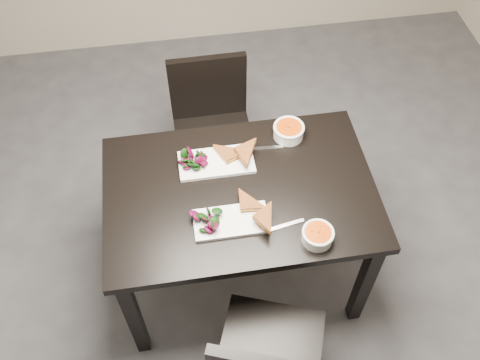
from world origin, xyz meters
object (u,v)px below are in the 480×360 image
at_px(soup_bowl_far, 289,130).
at_px(table, 240,203).
at_px(plate_far, 216,162).
at_px(chair_far, 212,123).
at_px(plate_near, 231,221).
at_px(soup_bowl_near, 318,235).

bearing_deg(soup_bowl_far, table, -134.70).
bearing_deg(table, plate_far, 117.04).
xyz_separation_m(chair_far, plate_far, (-0.03, -0.51, 0.27)).
xyz_separation_m(plate_near, soup_bowl_near, (0.34, -0.14, 0.03)).
height_order(plate_near, soup_bowl_far, soup_bowl_far).
bearing_deg(plate_near, plate_far, 93.50).
distance_m(soup_bowl_near, plate_far, 0.59).
height_order(chair_far, soup_bowl_near, chair_far).
distance_m(chair_far, plate_far, 0.58).
bearing_deg(chair_far, table, -86.21).
xyz_separation_m(chair_far, soup_bowl_far, (0.33, -0.39, 0.30)).
xyz_separation_m(chair_far, plate_near, (-0.01, -0.84, 0.27)).
relative_size(plate_far, soup_bowl_far, 2.30).
distance_m(soup_bowl_near, soup_bowl_far, 0.58).
bearing_deg(chair_far, plate_far, -94.20).
xyz_separation_m(table, soup_bowl_near, (0.27, -0.30, 0.13)).
distance_m(table, soup_bowl_far, 0.42).
bearing_deg(soup_bowl_near, plate_far, 127.43).
xyz_separation_m(plate_near, plate_far, (-0.02, 0.33, 0.00)).
bearing_deg(chair_far, soup_bowl_far, -50.78).
height_order(table, plate_far, plate_far).
distance_m(table, chair_far, 0.70).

